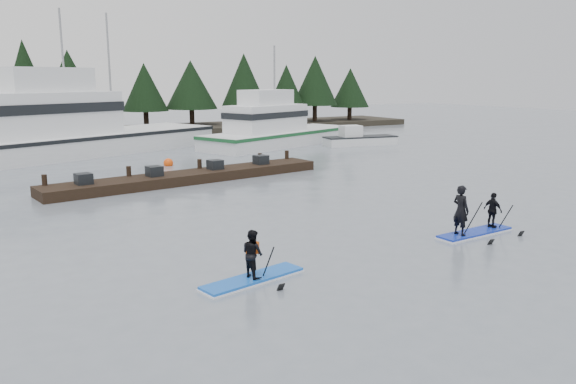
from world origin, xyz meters
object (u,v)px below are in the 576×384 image
fishing_boat_large (74,143)px  paddleboard_solo (253,263)px  floating_dock (191,177)px  fishing_boat_medium (277,137)px  paddleboard_duo (474,216)px

fishing_boat_large → paddleboard_solo: size_ratio=6.77×
floating_dock → paddleboard_solo: size_ratio=4.93×
fishing_boat_medium → paddleboard_solo: size_ratio=4.97×
paddleboard_duo → paddleboard_solo: bearing=178.4°
floating_dock → paddleboard_duo: bearing=-79.6°
fishing_boat_medium → paddleboard_solo: (-15.91, -26.54, -0.12)m
fishing_boat_medium → floating_dock: fishing_boat_medium is taller
floating_dock → paddleboard_solo: paddleboard_solo is taller
floating_dock → paddleboard_duo: paddleboard_duo is taller
paddleboard_duo → floating_dock: bearing=105.3°
floating_dock → paddleboard_duo: size_ratio=4.87×
floating_dock → paddleboard_solo: (-3.94, -14.69, 0.25)m
floating_dock → paddleboard_duo: 15.30m
floating_dock → paddleboard_duo: (4.65, -14.58, 0.41)m
fishing_boat_large → floating_dock: size_ratio=1.37×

